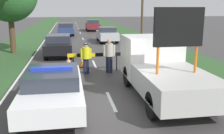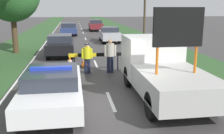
# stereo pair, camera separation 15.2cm
# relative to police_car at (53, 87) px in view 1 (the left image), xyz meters

# --- Properties ---
(ground_plane) EXTENTS (160.00, 160.00, 0.00)m
(ground_plane) POSITION_rel_police_car_xyz_m (2.04, 0.19, -0.76)
(ground_plane) COLOR #3D3A3A
(lane_markings) EXTENTS (8.06, 66.95, 0.01)m
(lane_markings) POSITION_rel_police_car_xyz_m (2.04, 19.59, -0.75)
(lane_markings) COLOR silver
(lane_markings) RESTS_ON ground
(grass_verge_left) EXTENTS (3.86, 120.00, 0.03)m
(grass_verge_left) POSITION_rel_police_car_xyz_m (-3.97, 20.19, -0.74)
(grass_verge_left) COLOR #2D5128
(grass_verge_left) RESTS_ON ground
(grass_verge_right) EXTENTS (3.86, 120.00, 0.03)m
(grass_verge_right) POSITION_rel_police_car_xyz_m (8.05, 20.19, -0.74)
(grass_verge_right) COLOR #2D5128
(grass_verge_right) RESTS_ON ground
(police_car) EXTENTS (1.92, 4.88, 1.49)m
(police_car) POSITION_rel_police_car_xyz_m (0.00, 0.00, 0.00)
(police_car) COLOR white
(police_car) RESTS_ON ground
(work_truck) EXTENTS (2.28, 5.59, 3.39)m
(work_truck) POSITION_rel_police_car_xyz_m (4.08, 0.91, 0.34)
(work_truck) COLOR white
(work_truck) RESTS_ON ground
(road_barrier) EXTENTS (2.93, 0.08, 0.99)m
(road_barrier) POSITION_rel_police_car_xyz_m (1.93, 5.10, 0.06)
(road_barrier) COLOR black
(road_barrier) RESTS_ON ground
(police_officer) EXTENTS (0.57, 0.36, 1.58)m
(police_officer) POSITION_rel_police_car_xyz_m (1.41, 4.64, 0.19)
(police_officer) COLOR #191E38
(police_officer) RESTS_ON ground
(pedestrian_civilian) EXTENTS (0.64, 0.40, 1.77)m
(pedestrian_civilian) POSITION_rel_police_car_xyz_m (2.61, 4.64, 0.28)
(pedestrian_civilian) COLOR #191E38
(pedestrian_civilian) RESTS_ON ground
(traffic_cone_near_police) EXTENTS (0.45, 0.45, 0.63)m
(traffic_cone_near_police) POSITION_rel_police_car_xyz_m (1.33, 6.28, -0.44)
(traffic_cone_near_police) COLOR black
(traffic_cone_near_police) RESTS_ON ground
(traffic_cone_near_truck) EXTENTS (0.47, 0.47, 0.65)m
(traffic_cone_near_truck) POSITION_rel_police_car_xyz_m (0.50, 6.20, -0.43)
(traffic_cone_near_truck) COLOR black
(traffic_cone_near_truck) RESTS_ON ground
(queued_car_sedan_black) EXTENTS (1.81, 4.42, 1.50)m
(queued_car_sedan_black) POSITION_rel_police_car_xyz_m (-0.17, 10.00, 0.04)
(queued_car_sedan_black) COLOR black
(queued_car_sedan_black) RESTS_ON ground
(queued_car_sedan_silver) EXTENTS (1.74, 4.02, 1.48)m
(queued_car_sedan_silver) POSITION_rel_police_car_xyz_m (4.25, 16.73, 0.01)
(queued_car_sedan_silver) COLOR #B2B2B7
(queued_car_sedan_silver) RESTS_ON ground
(queued_car_hatch_blue) EXTENTS (1.92, 4.17, 1.47)m
(queued_car_hatch_blue) POSITION_rel_police_car_xyz_m (0.23, 23.76, 0.00)
(queued_car_hatch_blue) COLOR navy
(queued_car_hatch_blue) RESTS_ON ground
(queued_car_wagon_maroon) EXTENTS (1.83, 4.08, 1.57)m
(queued_car_wagon_maroon) POSITION_rel_police_car_xyz_m (3.96, 29.15, 0.05)
(queued_car_wagon_maroon) COLOR maroon
(queued_car_wagon_maroon) RESTS_ON ground
(utility_pole) EXTENTS (1.20, 0.20, 6.88)m
(utility_pole) POSITION_rel_police_car_xyz_m (7.18, 14.76, 2.80)
(utility_pole) COLOR #473828
(utility_pole) RESTS_ON ground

